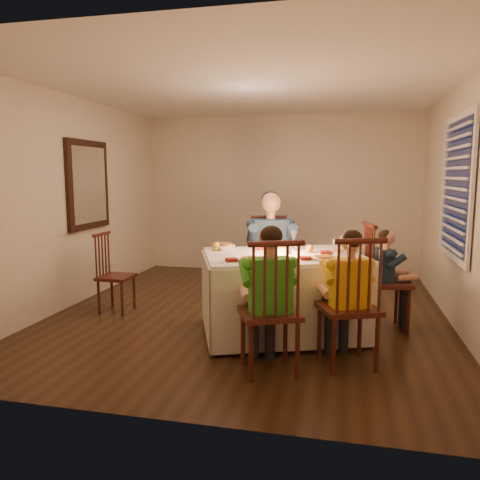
% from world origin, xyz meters
% --- Properties ---
extents(ground, '(5.00, 5.00, 0.00)m').
position_xyz_m(ground, '(0.00, 0.00, 0.00)').
color(ground, black).
rests_on(ground, ground).
extents(wall_left, '(0.02, 5.00, 2.60)m').
position_xyz_m(wall_left, '(-2.25, 0.00, 1.30)').
color(wall_left, beige).
rests_on(wall_left, ground).
extents(wall_right, '(0.02, 5.00, 2.60)m').
position_xyz_m(wall_right, '(2.25, 0.00, 1.30)').
color(wall_right, beige).
rests_on(wall_right, ground).
extents(wall_back, '(4.50, 0.02, 2.60)m').
position_xyz_m(wall_back, '(0.00, 2.50, 1.30)').
color(wall_back, beige).
rests_on(wall_back, ground).
extents(ceiling, '(5.00, 5.00, 0.00)m').
position_xyz_m(ceiling, '(0.00, 0.00, 2.60)').
color(ceiling, white).
rests_on(ceiling, wall_back).
extents(dining_table, '(1.90, 1.64, 0.80)m').
position_xyz_m(dining_table, '(0.47, -0.60, 0.60)').
color(dining_table, white).
rests_on(dining_table, ground).
extents(chair_adult, '(0.57, 0.56, 1.14)m').
position_xyz_m(chair_adult, '(0.21, 0.23, 0.00)').
color(chair_adult, '#39160F').
rests_on(chair_adult, ground).
extents(chair_near_left, '(0.60, 0.59, 1.14)m').
position_xyz_m(chair_near_left, '(0.49, -1.56, 0.00)').
color(chair_near_left, '#39160F').
rests_on(chair_near_left, ground).
extents(chair_near_right, '(0.60, 0.59, 1.14)m').
position_xyz_m(chair_near_right, '(1.12, -1.28, 0.00)').
color(chair_near_right, '#39160F').
rests_on(chair_near_right, ground).
extents(chair_end, '(0.54, 0.55, 1.14)m').
position_xyz_m(chair_end, '(1.52, -0.20, 0.00)').
color(chair_end, '#39160F').
rests_on(chair_end, ground).
extents(chair_extra, '(0.37, 0.39, 0.95)m').
position_xyz_m(chair_extra, '(-1.58, -0.25, 0.00)').
color(chair_extra, '#39160F').
rests_on(chair_extra, ground).
extents(adult, '(0.69, 0.65, 1.44)m').
position_xyz_m(adult, '(0.21, 0.23, 0.00)').
color(adult, navy).
rests_on(adult, ground).
extents(child_green, '(0.57, 0.55, 1.23)m').
position_xyz_m(child_green, '(0.49, -1.56, 0.00)').
color(child_green, green).
rests_on(child_green, ground).
extents(child_yellow, '(0.53, 0.51, 1.18)m').
position_xyz_m(child_yellow, '(1.12, -1.28, 0.00)').
color(child_yellow, yellow).
rests_on(child_yellow, ground).
extents(child_teal, '(0.39, 0.41, 1.06)m').
position_xyz_m(child_teal, '(1.52, -0.20, 0.00)').
color(child_teal, '#17283A').
rests_on(child_teal, ground).
extents(setting_adult, '(0.33, 0.33, 0.02)m').
position_xyz_m(setting_adult, '(0.39, -0.31, 0.84)').
color(setting_adult, silver).
rests_on(setting_adult, dining_table).
extents(setting_green, '(0.33, 0.33, 0.02)m').
position_xyz_m(setting_green, '(0.22, -1.03, 0.84)').
color(setting_green, silver).
rests_on(setting_green, dining_table).
extents(setting_yellow, '(0.33, 0.33, 0.02)m').
position_xyz_m(setting_yellow, '(0.89, -0.79, 0.84)').
color(setting_yellow, silver).
rests_on(setting_yellow, dining_table).
extents(setting_teal, '(0.33, 0.33, 0.02)m').
position_xyz_m(setting_teal, '(1.06, -0.42, 0.84)').
color(setting_teal, silver).
rests_on(setting_teal, dining_table).
extents(candle_left, '(0.06, 0.06, 0.10)m').
position_xyz_m(candle_left, '(0.40, -0.63, 0.88)').
color(candle_left, silver).
rests_on(candle_left, dining_table).
extents(candle_right, '(0.06, 0.06, 0.10)m').
position_xyz_m(candle_right, '(0.53, -0.58, 0.88)').
color(candle_right, silver).
rests_on(candle_right, dining_table).
extents(squash, '(0.09, 0.09, 0.09)m').
position_xyz_m(squash, '(-0.25, -0.51, 0.88)').
color(squash, '#FFE743').
rests_on(squash, dining_table).
extents(orange_fruit, '(0.08, 0.08, 0.08)m').
position_xyz_m(orange_fruit, '(0.73, -0.44, 0.87)').
color(orange_fruit, orange).
rests_on(orange_fruit, dining_table).
extents(serving_bowl, '(0.32, 0.32, 0.06)m').
position_xyz_m(serving_bowl, '(-0.19, -0.45, 0.86)').
color(serving_bowl, silver).
rests_on(serving_bowl, dining_table).
extents(wall_mirror, '(0.06, 0.95, 1.15)m').
position_xyz_m(wall_mirror, '(-2.22, 0.30, 1.50)').
color(wall_mirror, black).
rests_on(wall_mirror, wall_left).
extents(window_blinds, '(0.07, 1.34, 1.54)m').
position_xyz_m(window_blinds, '(2.21, 0.10, 1.50)').
color(window_blinds, '#0D1535').
rests_on(window_blinds, wall_right).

